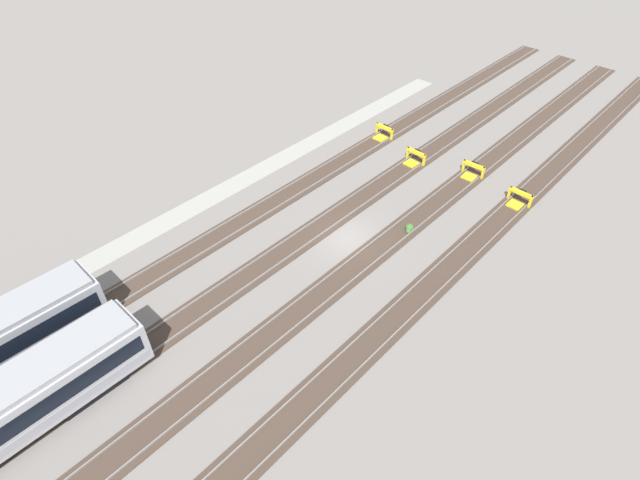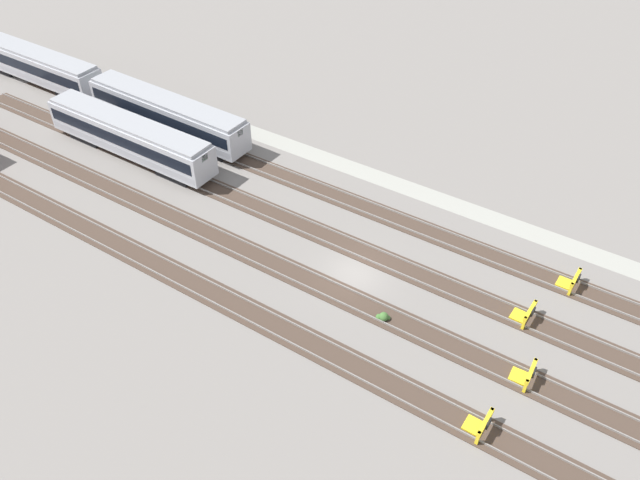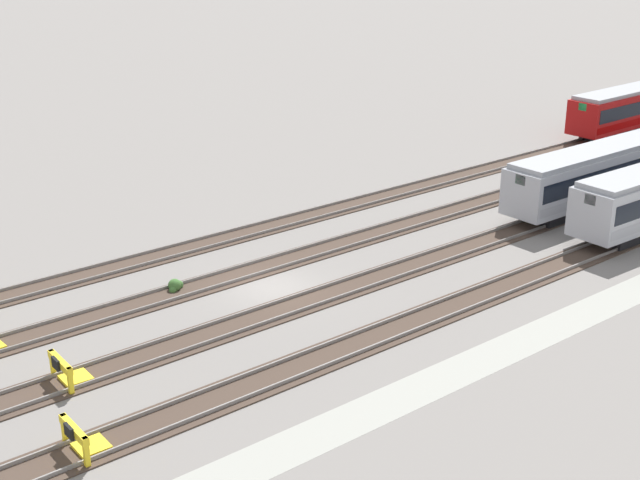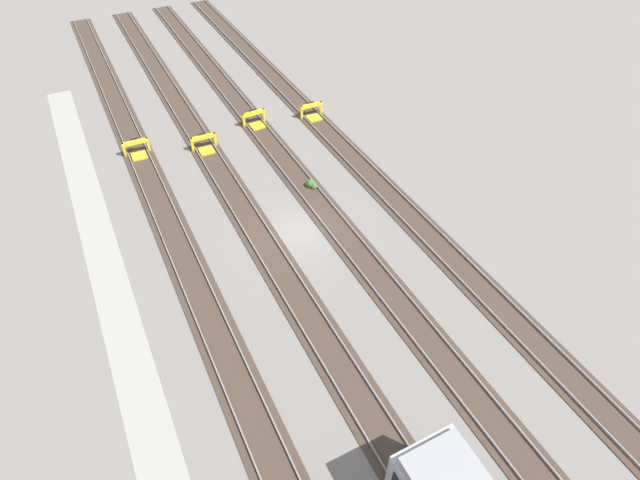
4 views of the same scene
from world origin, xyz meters
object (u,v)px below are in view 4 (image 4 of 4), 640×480
Objects in this scene: bumper_stop_nearest_track at (137,149)px; bumper_stop_far_inner_track at (313,112)px; bumper_stop_middle_track at (255,120)px; weed_clump at (311,184)px; bumper_stop_near_inner_track at (205,144)px.

bumper_stop_nearest_track and bumper_stop_far_inner_track have the same top height.
weed_clump is at bearing 2.23° from bumper_stop_middle_track.
bumper_stop_nearest_track is 9.58m from bumper_stop_middle_track.
bumper_stop_middle_track is 9.60m from weed_clump.
bumper_stop_far_inner_track is at bearing 86.25° from bumper_stop_nearest_track.
bumper_stop_far_inner_track is (0.99, 4.77, 0.00)m from bumper_stop_middle_track.
bumper_stop_near_inner_track is at bearing 71.14° from bumper_stop_nearest_track.
bumper_stop_near_inner_track is 5.09m from bumper_stop_middle_track.
bumper_stop_nearest_track reaches higher than weed_clump.
bumper_stop_nearest_track is 1.00× the size of bumper_stop_middle_track.
bumper_stop_near_inner_track is 1.00× the size of bumper_stop_middle_track.
bumper_stop_nearest_track is 1.00× the size of bumper_stop_far_inner_track.
bumper_stop_middle_track is at bearing 90.28° from bumper_stop_nearest_track.
weed_clump is (8.60, -4.39, -0.27)m from bumper_stop_far_inner_track.
bumper_stop_middle_track is 1.00× the size of bumper_stop_far_inner_track.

